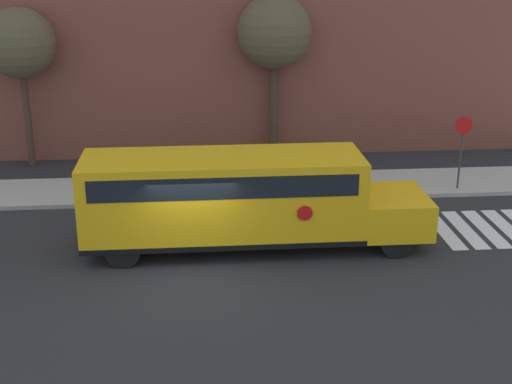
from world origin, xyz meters
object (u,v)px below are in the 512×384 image
(school_bus, at_px, (237,196))
(tree_near_sidewalk, at_px, (20,44))
(stop_sign, at_px, (462,144))
(tree_far_sidewalk, at_px, (274,34))

(school_bus, height_order, tree_near_sidewalk, tree_near_sidewalk)
(school_bus, bearing_deg, stop_sign, 27.21)
(tree_near_sidewalk, bearing_deg, school_bus, -48.57)
(stop_sign, relative_size, tree_near_sidewalk, 0.45)
(school_bus, height_order, tree_far_sidewalk, tree_far_sidewalk)
(tree_near_sidewalk, bearing_deg, tree_far_sidewalk, 1.55)
(school_bus, distance_m, stop_sign, 9.46)
(stop_sign, distance_m, tree_far_sidewalk, 8.71)
(school_bus, relative_size, tree_near_sidewalk, 1.60)
(school_bus, relative_size, stop_sign, 3.59)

